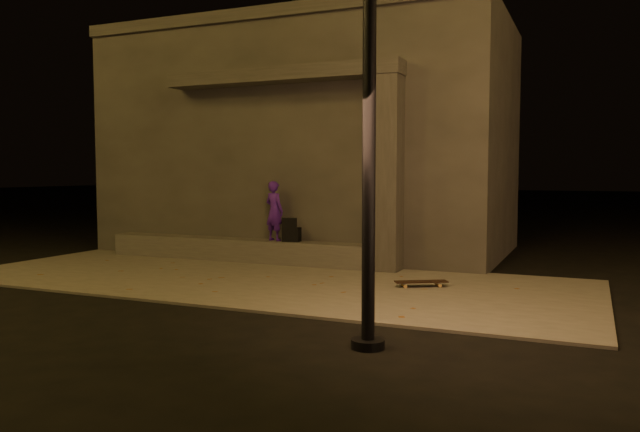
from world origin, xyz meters
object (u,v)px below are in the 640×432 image
at_px(column, 386,174).
at_px(backpack, 292,233).
at_px(skateboarder, 274,211).
at_px(skateboard, 421,282).

height_order(column, backpack, column).
height_order(skateboarder, backpack, skateboarder).
height_order(column, skateboarder, column).
relative_size(column, backpack, 7.48).
bearing_deg(column, skateboarder, 180.00).
bearing_deg(backpack, column, -7.75).
bearing_deg(backpack, skateboarder, 172.25).
height_order(column, skateboard, column).
distance_m(column, skateboarder, 2.46).
xyz_separation_m(column, backpack, (-1.96, 0.00, -1.18)).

